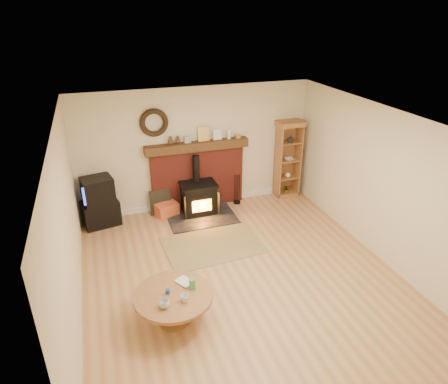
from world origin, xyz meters
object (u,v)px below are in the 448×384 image
object	(u,v)px
coffee_table	(174,299)
tv_unit	(100,203)
curio_cabinet	(287,159)
wood_stove	(199,200)

from	to	relation	value
coffee_table	tv_unit	bearing A→B (deg)	104.79
tv_unit	curio_cabinet	bearing A→B (deg)	1.16
curio_cabinet	coffee_table	size ratio (longest dim) A/B	1.62
tv_unit	coffee_table	bearing A→B (deg)	-75.21
coffee_table	wood_stove	bearing A→B (deg)	68.72
curio_cabinet	coffee_table	bearing A→B (deg)	-135.52
wood_stove	curio_cabinet	world-z (taller)	curio_cabinet
tv_unit	coffee_table	size ratio (longest dim) A/B	0.93
tv_unit	coffee_table	distance (m)	3.28
wood_stove	curio_cabinet	xyz separation A→B (m)	(2.16, 0.28, 0.56)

